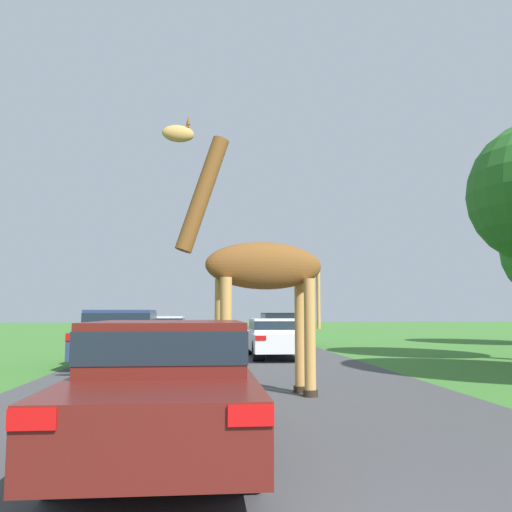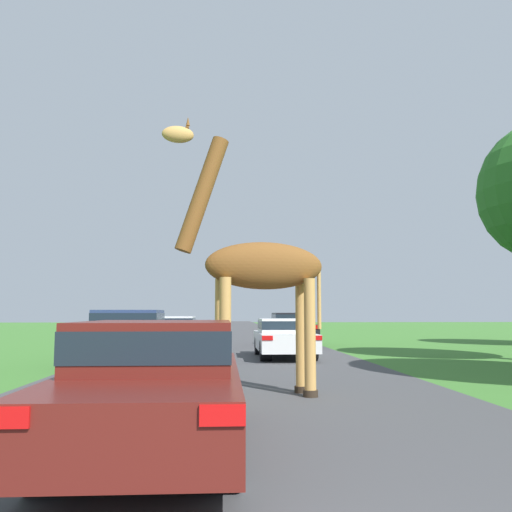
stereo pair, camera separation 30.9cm
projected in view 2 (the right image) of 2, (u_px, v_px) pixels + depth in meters
The scene contains 7 objects.
road at pixel (227, 338), 30.95m from camera, with size 8.24×120.00×0.00m.
giraffe_near_road at pixel (256, 271), 9.56m from camera, with size 2.94×1.01×4.87m.
car_lead_maroon at pixel (157, 380), 5.79m from camera, with size 1.72×4.50×1.35m.
car_queue_right at pixel (284, 336), 17.50m from camera, with size 1.72×4.38×1.24m.
car_queue_left at pixel (174, 331), 22.38m from camera, with size 1.80×4.82×1.29m.
car_far_ahead at pixel (291, 328), 23.98m from camera, with size 1.76×4.55×1.43m.
car_verge_right at pixel (129, 335), 15.31m from camera, with size 1.96×4.36×1.52m.
Camera 2 is at (-0.16, -1.31, 1.44)m, focal length 38.00 mm.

